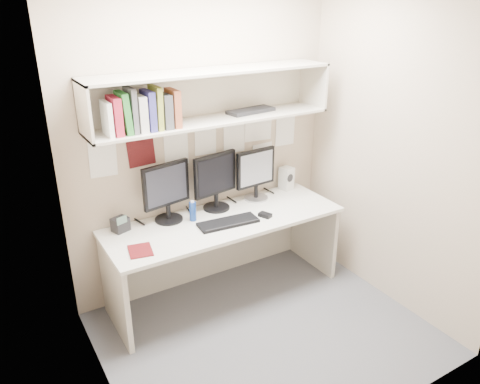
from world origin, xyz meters
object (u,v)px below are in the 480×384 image
maroon_notebook (140,251)px  monitor_center (215,180)px  keyboard (228,223)px  speaker (286,178)px  desk (225,256)px  monitor_left (167,190)px  monitor_right (256,172)px  desk_phone (120,224)px

maroon_notebook → monitor_center: bearing=35.8°
keyboard → speaker: bearing=28.2°
desk → monitor_left: bearing=151.6°
monitor_right → maroon_notebook: 1.31m
desk → keyboard: 0.39m
monitor_center → monitor_right: bearing=-10.1°
desk → desk_phone: (-0.81, 0.23, 0.42)m
monitor_center → keyboard: monitor_center is taller
keyboard → speaker: (0.84, 0.36, 0.10)m
speaker → maroon_notebook: speaker is taller
keyboard → monitor_right: bearing=39.6°
maroon_notebook → desk_phone: size_ratio=1.37×
monitor_center → desk_phone: (-0.84, 0.01, -0.21)m
desk → desk_phone: 0.94m
monitor_center → desk_phone: size_ratio=3.35×
desk_phone → keyboard: bearing=-42.3°
speaker → desk_phone: bearing=168.0°
monitor_center → keyboard: size_ratio=1.00×
monitor_right → desk_phone: monitor_right is taller
desk → monitor_center: monitor_center is taller
speaker → monitor_left: bearing=168.7°
monitor_left → keyboard: bearing=-50.6°
desk → maroon_notebook: size_ratio=9.93×
monitor_left → keyboard: (0.38, -0.32, -0.25)m
monitor_center → maroon_notebook: bearing=-165.7°
monitor_left → monitor_right: bearing=-10.7°
monitor_center → speaker: monitor_center is taller
desk → speaker: bearing=17.3°
keyboard → desk_phone: bearing=162.3°
desk → monitor_center: 0.67m
keyboard → speaker: size_ratio=2.26×
monitor_center → speaker: 0.80m
speaker → keyboard: bearing=-170.0°
desk → monitor_right: 0.79m
monitor_center → keyboard: bearing=-110.8°
monitor_right → desk: bearing=-158.5°
monitor_left → keyboard: monitor_left is taller
monitor_right → speaker: size_ratio=2.12×
monitor_left → desk_phone: bearing=168.0°
speaker → maroon_notebook: bearing=-178.6°
desk → speaker: size_ratio=9.17×
monitor_center → speaker: size_ratio=2.26×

